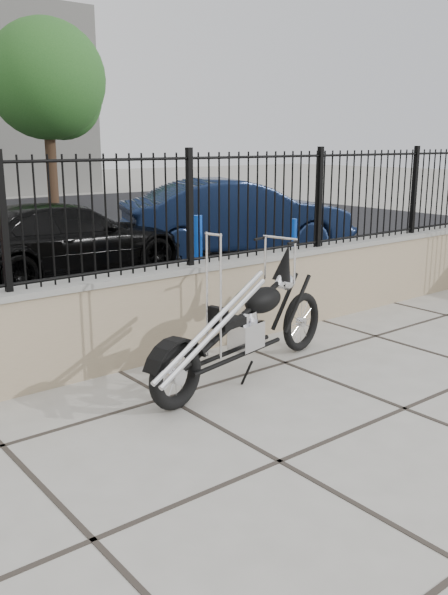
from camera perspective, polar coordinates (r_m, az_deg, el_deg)
ground_plane at (r=4.76m, az=5.06°, el=-14.58°), size 90.00×90.00×0.00m
retaining_wall at (r=6.48m, az=-10.22°, el=-2.31°), size 14.00×0.36×0.96m
iron_fence at (r=6.27m, az=-10.65°, el=7.21°), size 14.00×0.08×1.20m
chopper_motorcycle at (r=6.05m, az=1.77°, el=-0.54°), size 2.56×0.98×1.52m
car_black at (r=11.22m, az=-14.12°, el=5.13°), size 4.45×2.06×1.26m
car_blue at (r=12.96m, az=1.21°, el=7.30°), size 4.94×3.08×1.54m
bollard_b at (r=10.09m, az=-2.36°, el=4.23°), size 0.18×0.18×1.14m
bollard_c at (r=11.53m, az=6.30°, el=4.84°), size 0.13×0.13×0.92m
tree_right at (r=21.05m, az=-15.86°, el=18.91°), size 3.61×3.61×6.10m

